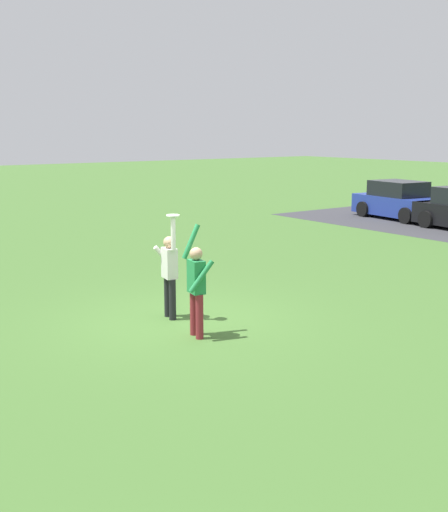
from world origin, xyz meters
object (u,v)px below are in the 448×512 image
(person_catcher, at_px, (170,270))
(frisbee_disc, at_px, (173,215))
(person_defender, at_px, (196,284))
(parked_car_blue, at_px, (400,202))

(person_catcher, xyz_separation_m, frisbee_disc, (0.22, -0.04, 1.11))
(person_defender, distance_m, parked_car_blue, 17.84)
(person_defender, bearing_deg, parked_car_blue, -52.48)
(person_catcher, xyz_separation_m, person_defender, (1.30, -0.23, -0.00))
(person_defender, height_order, frisbee_disc, frisbee_disc)
(person_catcher, distance_m, person_defender, 1.32)
(frisbee_disc, xyz_separation_m, parked_car_blue, (-7.11, 15.65, -1.37))
(frisbee_disc, bearing_deg, person_catcher, 169.79)
(person_catcher, relative_size, parked_car_blue, 0.49)
(frisbee_disc, bearing_deg, person_defender, -10.21)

